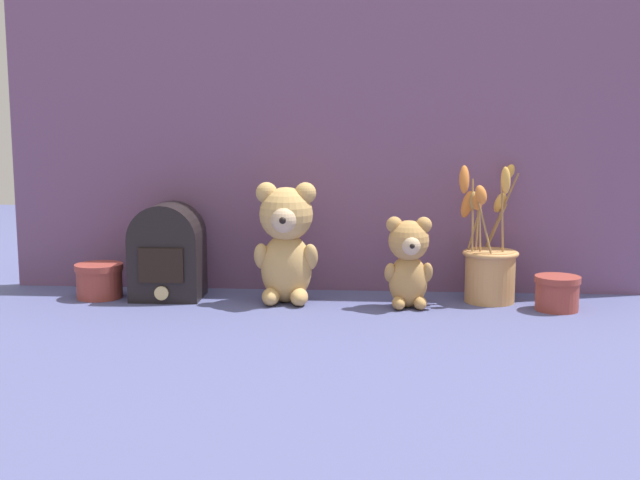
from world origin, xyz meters
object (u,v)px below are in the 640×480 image
at_px(teddy_bear_medium, 409,260).
at_px(teddy_bear_large, 286,240).
at_px(decorative_tin_tall, 99,281).
at_px(flower_vase, 489,264).
at_px(vintage_radio, 168,252).
at_px(decorative_tin_short, 557,293).

bearing_deg(teddy_bear_medium, teddy_bear_large, 174.52).
bearing_deg(decorative_tin_tall, flower_vase, 1.67).
bearing_deg(vintage_radio, teddy_bear_medium, -5.61).
bearing_deg(vintage_radio, decorative_tin_short, -3.83).
distance_m(teddy_bear_large, vintage_radio, 0.27).
distance_m(flower_vase, vintage_radio, 0.70).
height_order(teddy_bear_large, teddy_bear_medium, teddy_bear_large).
xyz_separation_m(teddy_bear_medium, flower_vase, (0.18, 0.07, -0.02)).
relative_size(teddy_bear_medium, flower_vase, 0.64).
relative_size(teddy_bear_large, vintage_radio, 1.23).
bearing_deg(vintage_radio, decorative_tin_tall, -176.14).
relative_size(teddy_bear_large, teddy_bear_medium, 1.36).
distance_m(teddy_bear_large, decorative_tin_short, 0.58).
distance_m(teddy_bear_medium, flower_vase, 0.19).
distance_m(teddy_bear_medium, vintage_radio, 0.53).
relative_size(flower_vase, vintage_radio, 1.41).
bearing_deg(teddy_bear_large, teddy_bear_medium, -5.48).
distance_m(teddy_bear_large, flower_vase, 0.44).
distance_m(teddy_bear_medium, decorative_tin_short, 0.31).
distance_m(teddy_bear_large, decorative_tin_tall, 0.43).
height_order(vintage_radio, decorative_tin_tall, vintage_radio).
bearing_deg(decorative_tin_tall, decorative_tin_short, -2.64).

